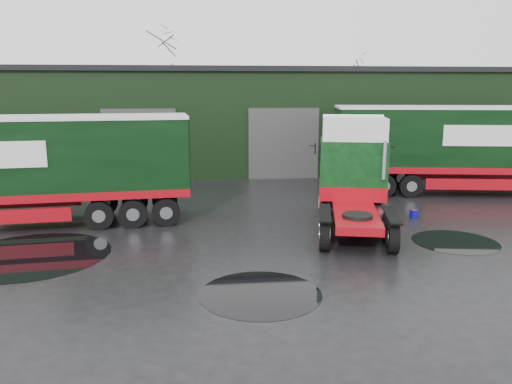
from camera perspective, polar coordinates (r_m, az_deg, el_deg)
ground at (r=15.07m, az=4.18°, el=-8.02°), size 100.00×100.00×0.00m
warehouse at (r=34.31m, az=1.55°, el=8.56°), size 32.40×12.40×6.30m
hero_tractor at (r=18.00m, az=11.29°, el=1.75°), size 4.21×7.00×4.06m
trailer_left at (r=20.56m, az=-26.44°, el=2.08°), size 13.53×3.94×4.14m
lorry_right at (r=26.44m, az=22.90°, el=4.46°), size 16.58×5.52×4.29m
wash_bucket at (r=20.99m, az=17.59°, el=-2.38°), size 0.34×0.34×0.32m
tree_back_a at (r=44.07m, az=-10.82°, el=11.15°), size 4.40×4.40×9.50m
tree_back_b at (r=45.73m, az=9.96°, el=9.94°), size 4.40×4.40×7.50m
puddle_0 at (r=12.86m, az=0.49°, el=-11.55°), size 3.13×3.13×0.01m
puddle_1 at (r=18.23m, az=21.79°, el=-5.31°), size 2.85×2.85×0.01m
puddle_2 at (r=17.14m, az=-24.34°, el=-6.59°), size 4.84×4.84×0.01m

